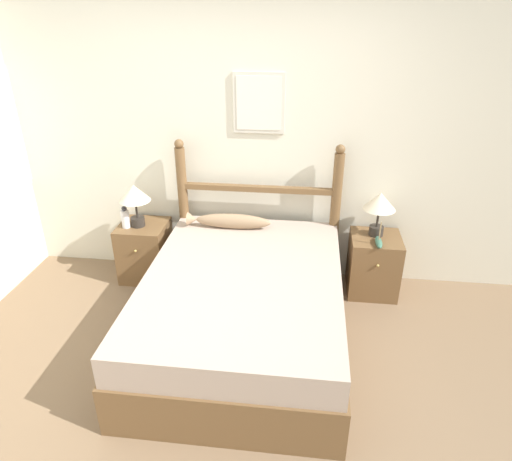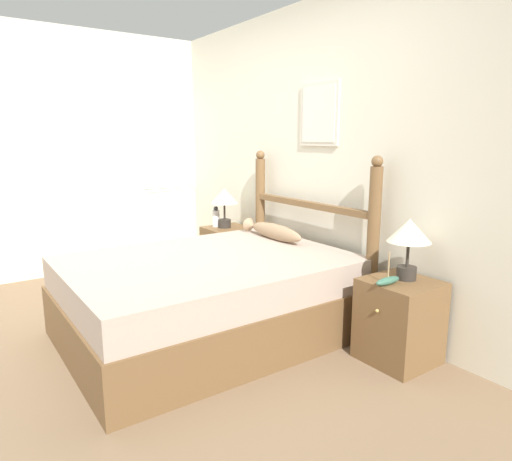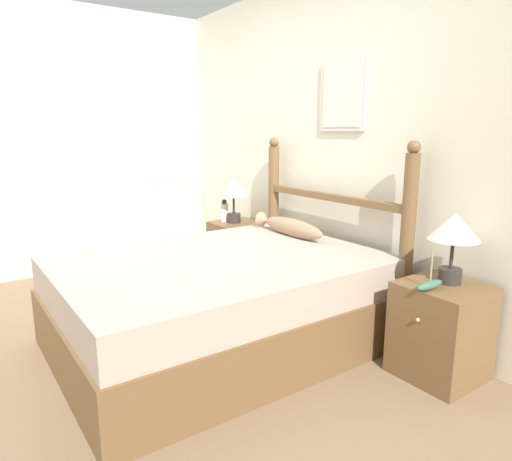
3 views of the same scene
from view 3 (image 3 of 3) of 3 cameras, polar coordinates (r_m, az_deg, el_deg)
name	(u,v)px [view 3 (image 3 of 3)]	position (r m, az deg, el deg)	size (l,w,h in m)	color
ground_plane	(120,361)	(3.03, -16.59, -15.42)	(16.00, 16.00, 0.00)	#7A6047
wall_back	(332,145)	(3.60, 9.49, 10.47)	(6.40, 0.08, 2.55)	beige
wall_left	(38,143)	(4.78, -25.64, 9.87)	(0.08, 6.40, 2.55)	beige
bed	(220,302)	(3.02, -4.50, -8.85)	(1.48, 2.01, 0.59)	brown
headboard	(329,224)	(3.47, 9.16, 0.87)	(1.48, 0.09, 1.33)	brown
nightstand_left	(238,251)	(4.31, -2.30, -2.60)	(0.43, 0.45, 0.55)	brown
nightstand_right	(441,331)	(2.85, 22.08, -11.52)	(0.43, 0.45, 0.55)	brown
table_lamp_left	(234,191)	(4.20, -2.82, 4.94)	(0.28, 0.28, 0.40)	#2D2823
table_lamp_right	(454,232)	(2.73, 23.50, -0.15)	(0.28, 0.28, 0.40)	#2D2823
bottle	(224,212)	(4.29, -3.99, 2.38)	(0.07, 0.07, 0.21)	white
model_boat	(430,285)	(2.64, 20.92, -6.33)	(0.06, 0.21, 0.21)	#386651
fish_pillow	(289,227)	(3.53, 4.15, 0.49)	(0.75, 0.12, 0.14)	#997A5B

